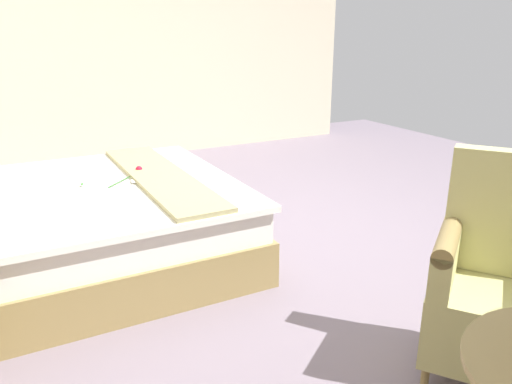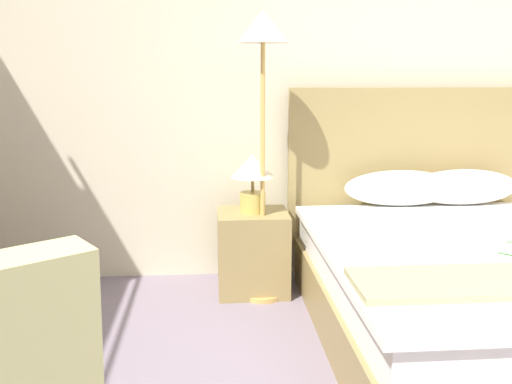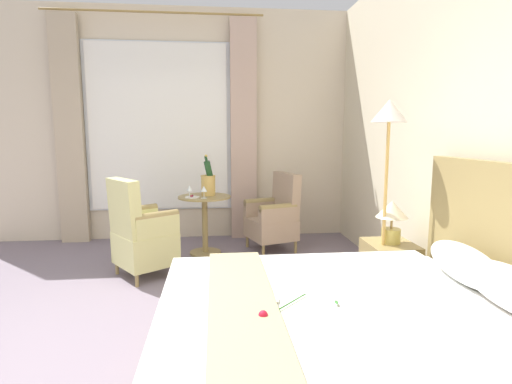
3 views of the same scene
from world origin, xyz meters
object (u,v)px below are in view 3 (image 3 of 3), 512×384
at_px(floor_lamp_brass, 388,142).
at_px(wine_glass_near_edge, 204,189).
at_px(bed, 356,337).
at_px(armchair_facing_bed, 141,235).
at_px(armchair_by_window, 275,216).
at_px(nightstand, 389,272).
at_px(champagne_bucket, 208,182).
at_px(wine_glass_near_bucket, 189,189).
at_px(bedside_lamp, 392,215).
at_px(snack_plate, 192,197).
at_px(side_table_round, 205,219).

bearing_deg(floor_lamp_brass, wine_glass_near_edge, -133.22).
bearing_deg(bed, armchair_facing_bed, -142.50).
bearing_deg(armchair_by_window, nightstand, 24.72).
bearing_deg(floor_lamp_brass, champagne_bucket, -138.31).
xyz_separation_m(floor_lamp_brass, armchair_by_window, (-1.73, -0.68, -0.97)).
xyz_separation_m(wine_glass_near_bucket, wine_glass_near_edge, (0.11, 0.17, 0.00)).
xyz_separation_m(wine_glass_near_bucket, armchair_by_window, (-0.15, 1.06, -0.39)).
height_order(nightstand, floor_lamp_brass, floor_lamp_brass).
bearing_deg(armchair_facing_bed, armchair_by_window, 118.38).
xyz_separation_m(bed, bedside_lamp, (-1.18, 0.73, 0.45)).
bearing_deg(wine_glass_near_edge, wine_glass_near_bucket, -121.94).
relative_size(wine_glass_near_bucket, armchair_facing_bed, 0.14).
distance_m(bedside_lamp, snack_plate, 2.32).
distance_m(floor_lamp_brass, armchair_facing_bed, 2.57).
distance_m(snack_plate, armchair_facing_bed, 0.84).
xyz_separation_m(bed, side_table_round, (-2.76, -0.92, 0.12)).
height_order(floor_lamp_brass, side_table_round, floor_lamp_brass).
distance_m(bedside_lamp, champagne_bucket, 2.30).
distance_m(nightstand, snack_plate, 2.37).
bearing_deg(champagne_bucket, wine_glass_near_bucket, -61.59).
xyz_separation_m(bed, nightstand, (-1.18, 0.73, -0.06)).
xyz_separation_m(bed, floor_lamp_brass, (-1.13, 0.64, 1.09)).
bearing_deg(wine_glass_near_edge, floor_lamp_brass, 46.78).
relative_size(bed, side_table_round, 2.93).
distance_m(wine_glass_near_edge, snack_plate, 0.18).
relative_size(champagne_bucket, wine_glass_near_edge, 3.42).
bearing_deg(bedside_lamp, armchair_by_window, -155.28).
bearing_deg(side_table_round, bedside_lamp, 46.36).
relative_size(nightstand, floor_lamp_brass, 0.30).
relative_size(champagne_bucket, armchair_facing_bed, 0.49).
height_order(side_table_round, champagne_bucket, champagne_bucket).
bearing_deg(wine_glass_near_bucket, side_table_round, 107.25).
height_order(floor_lamp_brass, armchair_facing_bed, floor_lamp_brass).
bearing_deg(bed, wine_glass_near_bucket, -157.92).
relative_size(armchair_by_window, armchair_facing_bed, 0.95).
bearing_deg(armchair_facing_bed, wine_glass_near_edge, 131.22).
distance_m(floor_lamp_brass, snack_plate, 2.38).
bearing_deg(floor_lamp_brass, snack_plate, -131.82).
bearing_deg(snack_plate, side_table_round, 127.59).
relative_size(floor_lamp_brass, side_table_round, 2.42).
bearing_deg(nightstand, snack_plate, -129.31).
bearing_deg(bedside_lamp, bed, -31.74).
distance_m(floor_lamp_brass, side_table_round, 2.46).
relative_size(wine_glass_near_bucket, wine_glass_near_edge, 0.97).
relative_size(wine_glass_near_edge, armchair_by_window, 0.15).
height_order(nightstand, champagne_bucket, champagne_bucket).
distance_m(bedside_lamp, armchair_by_window, 1.88).
relative_size(wine_glass_near_bucket, snack_plate, 0.84).
xyz_separation_m(wine_glass_near_bucket, snack_plate, (0.05, 0.03, -0.09)).
bearing_deg(armchair_facing_bed, snack_plate, 140.94).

